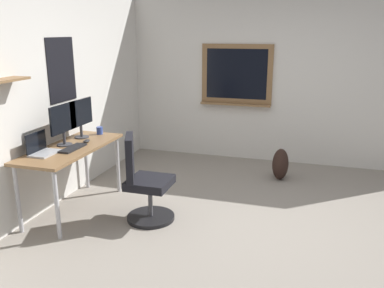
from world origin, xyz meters
name	(u,v)px	position (x,y,z in m)	size (l,w,h in m)	color
ground_plane	(258,230)	(0.00, 0.00, 0.00)	(5.20, 5.20, 0.00)	gray
wall_back	(44,94)	(0.00, 2.45, 1.30)	(5.00, 0.30, 2.60)	silver
wall_right	(283,78)	(2.45, 0.03, 1.30)	(0.22, 5.00, 2.60)	silver
desk	(71,154)	(-0.11, 2.08, 0.67)	(1.40, 0.57, 0.75)	olive
office_chair	(144,184)	(-0.12, 1.21, 0.41)	(0.54, 0.55, 0.95)	black
laptop	(41,149)	(-0.43, 2.22, 0.81)	(0.31, 0.21, 0.23)	#ADAFB5
monitor_primary	(63,122)	(-0.08, 2.17, 1.02)	(0.46, 0.17, 0.46)	#38383D
monitor_secondary	(81,116)	(0.27, 2.17, 1.02)	(0.46, 0.17, 0.46)	#38383D
keyboard	(73,148)	(-0.18, 2.01, 0.76)	(0.37, 0.13, 0.02)	black
computer_mouse	(87,141)	(0.10, 2.01, 0.77)	(0.10, 0.06, 0.03)	#262628
coffee_mug	(100,131)	(0.49, 2.06, 0.80)	(0.08, 0.08, 0.09)	#334CA5
backpack	(280,164)	(1.59, -0.08, 0.22)	(0.32, 0.22, 0.43)	black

